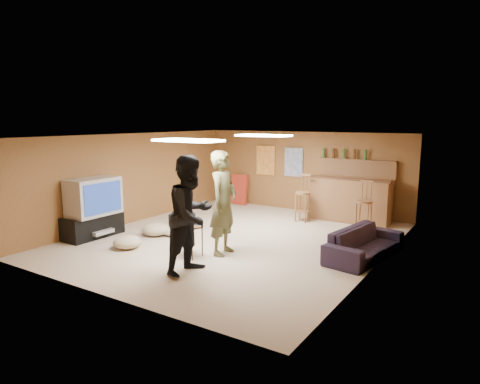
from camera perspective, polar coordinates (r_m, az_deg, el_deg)
The scene contains 32 objects.
ground at distance 9.21m, azimuth -0.68°, elevation -6.32°, with size 7.00×7.00×0.00m, color tan.
ceiling at distance 8.86m, azimuth -0.70°, elevation 7.49°, with size 6.00×7.00×0.02m, color silver.
wall_back at distance 12.02m, azimuth 8.52°, elevation 2.70°, with size 6.00×0.02×2.20m, color brown.
wall_front at distance 6.40m, azimuth -18.22°, elevation -3.83°, with size 6.00×0.02×2.20m, color brown.
wall_left at distance 10.89m, azimuth -14.00°, elevation 1.80°, with size 0.02×7.00×2.20m, color brown.
wall_right at distance 7.76m, azimuth 18.16°, elevation -1.50°, with size 0.02×7.00×2.20m, color brown.
tv_stand at distance 9.88m, azimuth -19.01°, elevation -4.26°, with size 0.55×1.30×0.50m, color black.
dvd_box at distance 9.73m, azimuth -18.16°, elevation -5.02°, with size 0.35×0.50×0.08m, color #B2B2B7.
tv_body at distance 9.69m, azimuth -18.96°, elevation -0.59°, with size 0.60×1.10×0.80m, color #B2B2B7.
tv_screen at distance 9.45m, azimuth -17.79°, elevation -0.77°, with size 0.02×0.95×0.65m, color navy.
bar_counter at distance 11.06m, azimuth 14.38°, elevation -0.98°, with size 2.00×0.60×1.10m, color brown.
bar_lip at distance 10.74m, azimuth 14.08°, elevation 1.69°, with size 2.10×0.12×0.05m, color #402314.
bar_shelf at distance 11.36m, azimuth 15.30°, elevation 4.09°, with size 2.00×0.18×0.05m, color brown.
bar_backing at distance 11.41m, azimuth 15.26°, elevation 2.60°, with size 2.00×0.14×0.60m, color brown.
poster_left at distance 12.49m, azimuth 3.44°, elevation 4.21°, with size 0.60×0.03×0.85m, color #BF3F26.
poster_right at distance 12.08m, azimuth 7.18°, elevation 3.96°, with size 0.55×0.03×0.80m, color #334C99.
folding_chair_stack at distance 12.88m, azimuth -0.06°, elevation 0.36°, with size 0.50×0.14×0.90m, color #B63121.
ceiling_panel_front at distance 7.65m, azimuth -6.93°, elevation 6.84°, with size 1.20×0.60×0.04m, color white.
ceiling_panel_back at distance 9.88m, azimuth 3.15°, elevation 7.53°, with size 1.20×0.60×0.04m, color white.
person_olive at distance 8.04m, azimuth -2.25°, elevation -1.47°, with size 0.72×0.47×1.97m, color brown.
person_black at distance 7.10m, azimuth -6.53°, elevation -3.02°, with size 0.96×0.75×1.97m, color black.
sofa at distance 8.26m, azimuth 16.28°, elevation -6.61°, with size 1.90×0.74×0.55m, color black.
tray_table at distance 8.07m, azimuth -6.84°, elevation -6.50°, with size 0.46×0.37×0.60m, color #402314.
cup_red_near at distance 8.10m, azimuth -7.25°, elevation -3.88°, with size 0.08×0.08×0.11m, color red.
cup_red_far at distance 7.88m, azimuth -6.64°, elevation -4.22°, with size 0.09×0.09×0.12m, color red.
cup_blue at distance 8.00m, azimuth -5.75°, elevation -4.06°, with size 0.07×0.07×0.10m, color #163D98.
bar_stool_left at distance 10.80m, azimuth 8.37°, elevation -0.75°, with size 0.38×0.38×1.20m, color brown, non-canonical shape.
bar_stool_right at distance 9.96m, azimuth 16.19°, elevation -1.77°, with size 0.40×0.40×1.25m, color brown, non-canonical shape.
cushion_near_tv at distance 9.67m, azimuth -11.19°, elevation -4.91°, with size 0.59×0.59×0.27m, color tan.
cushion_mid at distance 9.61m, azimuth -9.14°, elevation -5.14°, with size 0.45×0.45×0.20m, color tan.
cushion_far at distance 8.85m, azimuth -14.81°, elevation -6.48°, with size 0.55×0.55×0.25m, color tan.
bottle_row at distance 11.43m, azimuth 13.67°, elevation 4.98°, with size 1.20×0.08×0.26m, color #3F7233, non-canonical shape.
Camera 1 is at (4.86, -7.40, 2.54)m, focal length 32.00 mm.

